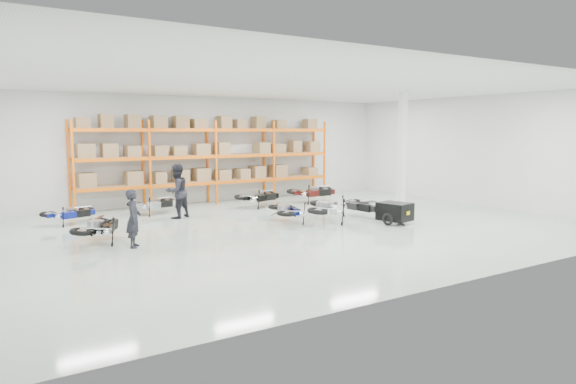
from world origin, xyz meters
TOP-DOWN VIEW (x-y plane):
  - room at (0.00, 0.00)m, footprint 18.00×18.00m
  - pallet_rack at (-0.00, 6.45)m, footprint 11.28×0.98m
  - structural_column at (5.20, 0.50)m, footprint 0.25×0.25m
  - moto_blue_centre at (0.15, 0.68)m, footprint 1.35×1.89m
  - moto_silver_left at (1.33, 0.07)m, footprint 2.03×2.22m
  - moto_black_far_left at (-5.86, 0.86)m, footprint 1.67×2.03m
  - moto_touring_right at (3.05, 0.19)m, footprint 0.97×1.83m
  - trailer at (3.05, -1.41)m, footprint 1.00×1.74m
  - moto_back_a at (-6.04, 4.27)m, footprint 1.70×1.14m
  - moto_back_b at (-3.04, 4.83)m, footprint 1.79×1.14m
  - moto_back_c at (1.10, 4.30)m, footprint 1.96×1.31m
  - moto_back_d at (3.73, 4.26)m, footprint 2.00×1.10m
  - person_left at (-5.21, -0.22)m, footprint 0.57×0.67m
  - person_back at (-2.64, 3.55)m, footprint 1.15×1.04m

SIDE VIEW (x-z plane):
  - trailer at x=3.05m, z-range 0.06..0.76m
  - moto_back_a at x=-6.04m, z-range -0.03..0.98m
  - moto_back_b at x=-3.04m, z-range -0.03..1.04m
  - moto_blue_centre at x=0.15m, z-range -0.03..1.07m
  - moto_touring_right at x=3.05m, z-range -0.03..1.13m
  - moto_back_c at x=1.10m, z-range -0.03..1.13m
  - moto_black_far_left at x=-5.86m, z-range -0.03..1.14m
  - moto_back_d at x=3.73m, z-range -0.04..1.22m
  - moto_silver_left at x=1.33m, z-range -0.04..1.28m
  - person_left at x=-5.21m, z-range 0.00..1.55m
  - person_back at x=-2.64m, z-range 0.00..1.92m
  - room at x=0.00m, z-range -6.75..11.25m
  - structural_column at x=5.20m, z-range 0.00..4.50m
  - pallet_rack at x=0.00m, z-range 0.45..4.07m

